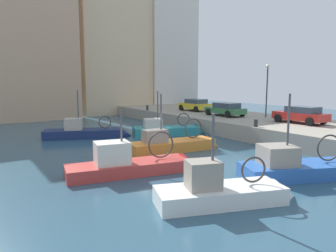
% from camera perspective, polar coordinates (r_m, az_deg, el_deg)
% --- Properties ---
extents(water_surface, '(80.00, 80.00, 0.00)m').
position_cam_1_polar(water_surface, '(20.42, -2.54, -4.43)').
color(water_surface, '#2D5166').
rests_on(water_surface, ground).
extents(quay_wall, '(9.00, 56.00, 1.20)m').
position_cam_1_polar(quay_wall, '(27.87, 18.28, -0.21)').
color(quay_wall, '#9E9384').
rests_on(quay_wall, ground).
extents(fishing_boat_orange, '(6.57, 2.38, 4.43)m').
position_cam_1_polar(fishing_boat_orange, '(20.25, 1.51, -4.19)').
color(fishing_boat_orange, orange).
rests_on(fishing_boat_orange, ground).
extents(fishing_boat_navy, '(7.00, 4.17, 4.64)m').
position_cam_1_polar(fishing_boat_navy, '(25.75, -14.36, -1.81)').
color(fishing_boat_navy, navy).
rests_on(fishing_boat_navy, ground).
extents(fishing_boat_blue, '(6.41, 4.03, 4.75)m').
position_cam_1_polar(fishing_boat_blue, '(16.09, 23.74, -7.99)').
color(fishing_boat_blue, '#2D60B7').
rests_on(fishing_boat_blue, ground).
extents(fishing_boat_red, '(6.90, 2.81, 3.83)m').
position_cam_1_polar(fishing_boat_red, '(15.42, -5.98, -7.93)').
color(fishing_boat_red, '#BC3833').
rests_on(fishing_boat_red, ground).
extents(fishing_boat_teal, '(6.51, 3.82, 4.56)m').
position_cam_1_polar(fishing_boat_teal, '(26.32, 0.41, -1.37)').
color(fishing_boat_teal, teal).
rests_on(fishing_boat_teal, ground).
extents(fishing_boat_white, '(5.70, 3.25, 4.05)m').
position_cam_1_polar(fishing_boat_white, '(11.98, 10.98, -13.01)').
color(fishing_boat_white, white).
rests_on(fishing_boat_white, ground).
extents(parked_car_green, '(2.06, 3.98, 1.27)m').
position_cam_1_polar(parked_car_green, '(30.26, 10.47, 3.09)').
color(parked_car_green, '#387547').
rests_on(parked_car_green, quay_wall).
extents(parked_car_red, '(2.00, 4.06, 1.34)m').
position_cam_1_polar(parked_car_red, '(26.50, 23.17, 1.95)').
color(parked_car_red, red).
rests_on(parked_car_red, quay_wall).
extents(parked_car_yellow, '(2.20, 3.90, 1.34)m').
position_cam_1_polar(parked_car_yellow, '(35.12, 4.99, 3.91)').
color(parked_car_yellow, gold).
rests_on(parked_car_yellow, quay_wall).
extents(mooring_bollard_south, '(0.28, 0.28, 0.55)m').
position_cam_1_polar(mooring_bollard_south, '(23.32, 15.80, 0.52)').
color(mooring_bollard_south, '#2D2D33').
rests_on(mooring_bollard_south, quay_wall).
extents(mooring_bollard_mid, '(0.28, 0.28, 0.55)m').
position_cam_1_polar(mooring_bollard_mid, '(35.86, -3.80, 3.34)').
color(mooring_bollard_mid, '#2D2D33').
rests_on(mooring_bollard_mid, quay_wall).
extents(quay_streetlamp, '(0.36, 0.36, 4.83)m').
position_cam_1_polar(quay_streetlamp, '(29.90, 17.73, 7.76)').
color(quay_streetlamp, '#38383D').
rests_on(quay_streetlamp, quay_wall).
extents(waterfront_building_west, '(8.03, 7.75, 23.13)m').
position_cam_1_polar(waterfront_building_west, '(50.36, -0.73, 16.24)').
color(waterfront_building_west, silver).
rests_on(waterfront_building_west, ground).
extents(waterfront_building_central, '(10.44, 8.79, 18.97)m').
position_cam_1_polar(waterfront_building_central, '(42.15, -24.38, 14.29)').
color(waterfront_building_central, tan).
rests_on(waterfront_building_central, ground).
extents(waterfront_building_east, '(10.28, 7.85, 20.40)m').
position_cam_1_polar(waterfront_building_east, '(46.54, -10.65, 15.08)').
color(waterfront_building_east, beige).
rests_on(waterfront_building_east, ground).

